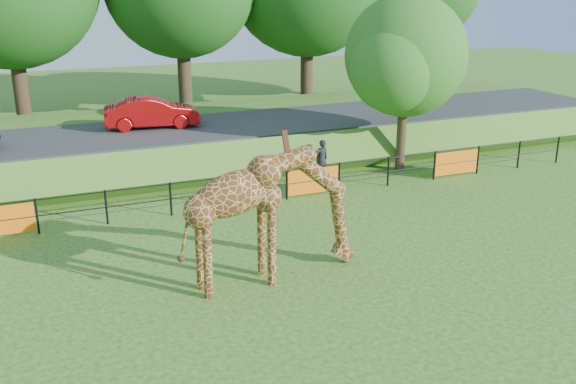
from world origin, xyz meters
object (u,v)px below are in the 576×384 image
(car_red, at_px, (152,112))
(tree_east, at_px, (407,60))
(giraffe, at_px, (272,216))
(visitor, at_px, (322,159))

(car_red, relative_size, tree_east, 0.56)
(car_red, distance_m, tree_east, 10.34)
(giraffe, xyz_separation_m, car_red, (-0.54, 12.06, 0.35))
(visitor, height_order, tree_east, tree_east)
(car_red, distance_m, visitor, 7.32)
(car_red, xyz_separation_m, visitor, (5.36, -4.82, -1.29))
(giraffe, bearing_deg, tree_east, 36.77)
(car_red, bearing_deg, visitor, -125.39)
(giraffe, height_order, car_red, giraffe)
(giraffe, relative_size, tree_east, 0.70)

